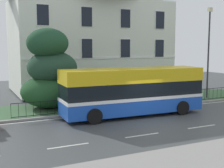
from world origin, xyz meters
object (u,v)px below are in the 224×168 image
object	(u,v)px
single_decker_bus	(133,91)
litter_bin	(112,100)
georgian_townhouse	(89,36)
street_lamp_post	(209,48)
evergreen_tree	(51,75)

from	to	relation	value
single_decker_bus	litter_bin	bearing A→B (deg)	100.37
single_decker_bus	georgian_townhouse	bearing A→B (deg)	83.76
georgian_townhouse	litter_bin	xyz separation A→B (m)	(-2.18, -10.29, -5.06)
georgian_townhouse	single_decker_bus	world-z (taller)	georgian_townhouse
litter_bin	street_lamp_post	bearing A→B (deg)	2.56
single_decker_bus	street_lamp_post	distance (m)	9.94
single_decker_bus	litter_bin	xyz separation A→B (m)	(-0.36, 2.45, -1.01)
georgian_townhouse	evergreen_tree	world-z (taller)	georgian_townhouse
single_decker_bus	street_lamp_post	world-z (taller)	street_lamp_post
single_decker_bus	litter_bin	size ratio (longest dim) A/B	9.03
street_lamp_post	single_decker_bus	bearing A→B (deg)	-162.46
georgian_townhouse	single_decker_bus	bearing A→B (deg)	-98.13
single_decker_bus	street_lamp_post	bearing A→B (deg)	19.42
street_lamp_post	litter_bin	distance (m)	10.22
evergreen_tree	single_decker_bus	size ratio (longest dim) A/B	0.60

